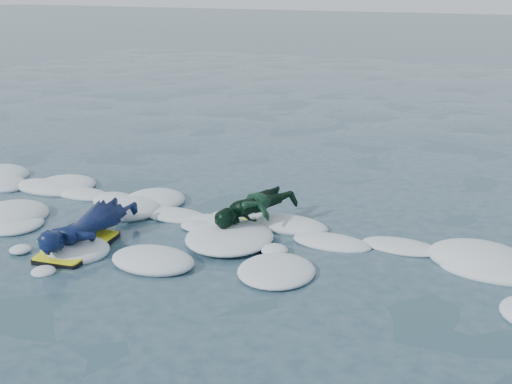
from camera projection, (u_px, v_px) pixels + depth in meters
ground at (173, 264)px, 7.79m from camera, size 120.00×120.00×0.00m
foam_band at (213, 234)px, 8.68m from camera, size 12.00×3.10×0.30m
prone_woman_unit at (88, 228)px, 8.29m from camera, size 0.76×1.73×0.45m
prone_child_unit at (255, 212)px, 8.76m from camera, size 1.10×1.45×0.51m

